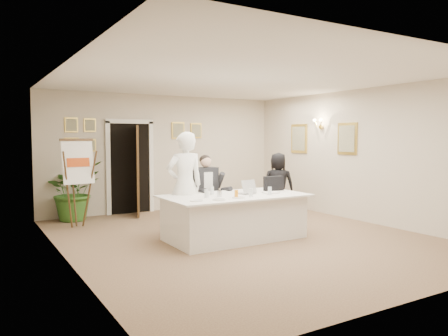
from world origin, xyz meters
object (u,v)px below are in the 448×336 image
Objects in this scene: standing_man at (185,185)px; paper_stack at (271,193)px; seated_man at (207,192)px; laptop at (245,186)px; flip_chart at (77,188)px; conference_table at (234,216)px; steel_jug at (219,194)px; potted_palm at (73,191)px; laptop_bag at (274,183)px; oj_glass at (236,194)px; standing_woman at (278,185)px.

paper_stack is at bearing 155.42° from standing_man.
laptop is at bearing -67.45° from seated_man.
laptop is at bearing 156.09° from standing_man.
paper_stack is (2.82, -2.52, -0.01)m from flip_chart.
conference_table is at bearing 179.06° from laptop.
potted_palm is at bearing 117.23° from steel_jug.
seated_man is at bearing -145.55° from standing_man.
steel_jug is (0.35, -0.60, -0.11)m from standing_man.
laptop is at bearing -164.72° from laptop_bag.
steel_jug is (-0.31, -1.02, 0.10)m from seated_man.
oj_glass is at bearing 125.03° from standing_man.
steel_jug is at bearing 65.72° from standing_woman.
seated_man is (-0.05, 0.94, 0.34)m from conference_table.
laptop is at bearing 40.88° from oj_glass.
flip_chart is at bearing 126.63° from steel_jug.
paper_stack is (2.71, -3.39, 0.15)m from potted_palm.
flip_chart reaches higher than paper_stack.
potted_palm reaches higher than laptop.
laptop is 1.25× the size of paper_stack.
oj_glass is at bearing -51.74° from steel_jug.
flip_chart is 3.34m from laptop.
conference_table is at bearing -57.42° from potted_palm.
potted_palm is at bearing 122.58° from conference_table.
standing_man is 0.71m from steel_jug.
laptop is 0.87× the size of laptop_bag.
laptop_bag is (1.01, -0.79, 0.18)m from seated_man.
standing_man is at bearing -144.01° from seated_man.
potted_palm reaches higher than laptop_bag.
standing_man reaches higher than potted_palm.
potted_palm is 3.72m from steel_jug.
seated_man reaches higher than conference_table.
flip_chart is at bearing 126.78° from oj_glass.
laptop_bag is (3.13, -2.20, 0.12)m from flip_chart.
standing_woman is at bearing 14.57° from seated_man.
laptop is 0.72m from laptop_bag.
potted_palm is 3.29× the size of laptop_bag.
conference_table is 2.41m from standing_woman.
conference_table is 0.58m from laptop.
laptop_bag is (0.71, 0.11, -0.00)m from laptop.
seated_man is 11.23× the size of oj_glass.
potted_palm is 4.35m from paper_stack.
potted_palm is at bearing 128.66° from paper_stack.
standing_woman is 2.72m from oj_glass.
flip_chart is 6.34× the size of paper_stack.
laptop_bag is 3.54× the size of steel_jug.
laptop is (0.97, -0.48, -0.02)m from standing_man.
conference_table is at bearing 13.52° from steel_jug.
laptop_bag is at bearing -45.43° from potted_palm.
standing_woman is at bearing -13.81° from flip_chart.
potted_palm reaches higher than steel_jug.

